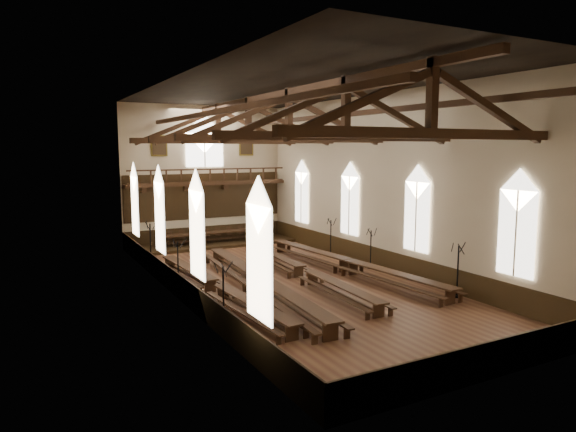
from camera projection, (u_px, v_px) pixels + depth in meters
name	position (u px, v px, depth m)	size (l,w,h in m)	color
ground	(289.00, 281.00, 26.83)	(26.00, 26.00, 0.00)	brown
room_walls	(289.00, 157.00, 25.99)	(26.00, 26.00, 26.00)	beige
wainscot_band	(289.00, 270.00, 26.75)	(12.00, 26.00, 1.20)	#31210E
side_windows	(289.00, 211.00, 26.35)	(11.85, 19.80, 4.50)	white
end_window	(204.00, 144.00, 37.16)	(2.80, 0.12, 3.80)	white
minstrels_gallery	(207.00, 190.00, 37.38)	(11.80, 1.24, 3.70)	#391E12
portraits	(205.00, 146.00, 37.17)	(7.75, 0.09, 1.45)	brown
roof_trusses	(289.00, 122.00, 25.76)	(11.70, 25.70, 2.80)	#391E12
refectory_row_a	(216.00, 286.00, 24.06)	(1.81, 14.01, 0.70)	#391E12
refectory_row_b	(260.00, 280.00, 24.87)	(2.16, 14.98, 0.80)	#391E12
refectory_row_c	(306.00, 271.00, 26.94)	(1.75, 13.90, 0.69)	#391E12
refectory_row_d	(348.00, 263.00, 28.58)	(2.22, 14.84, 0.79)	#391E12
dais	(216.00, 244.00, 36.88)	(11.40, 2.94, 0.20)	#31210E
high_table	(216.00, 233.00, 36.78)	(8.60, 1.06, 0.81)	#391E12
high_chairs	(212.00, 234.00, 37.52)	(6.71, 0.42, 0.93)	#391E12
candelabrum_left_near	(224.00, 308.00, 19.78)	(0.77, 0.76, 2.60)	black
candelabrum_left_mid	(178.00, 275.00, 25.11)	(0.72, 0.78, 2.57)	black
candelabrum_left_far	(151.00, 253.00, 30.00)	(0.78, 0.83, 2.73)	black
candelabrum_right_near	(457.00, 281.00, 23.88)	(0.72, 0.79, 2.60)	black
candelabrum_right_mid	(371.00, 256.00, 29.63)	(0.71, 0.68, 2.37)	black
candelabrum_right_far	(331.00, 244.00, 33.33)	(0.73, 0.72, 2.45)	black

